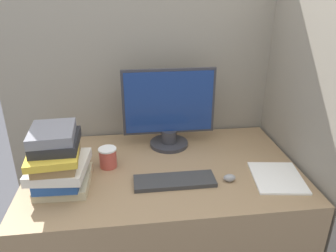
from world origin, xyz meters
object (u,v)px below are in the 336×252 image
at_px(book_stack, 58,160).
at_px(coffee_cup, 108,158).
at_px(monitor, 169,112).
at_px(keyboard, 175,181).
at_px(mouse, 229,178).

bearing_deg(book_stack, coffee_cup, 35.73).
height_order(monitor, keyboard, monitor).
xyz_separation_m(mouse, coffee_cup, (-0.56, 0.20, 0.03)).
xyz_separation_m(monitor, coffee_cup, (-0.33, -0.20, -0.15)).
bearing_deg(book_stack, mouse, -4.33).
bearing_deg(monitor, book_stack, -147.28).
distance_m(monitor, keyboard, 0.43).
bearing_deg(monitor, keyboard, -93.49).
bearing_deg(mouse, monitor, 119.90).
xyz_separation_m(coffee_cup, book_stack, (-0.20, -0.15, 0.08)).
distance_m(mouse, book_stack, 0.77).
bearing_deg(mouse, keyboard, 175.81).
xyz_separation_m(monitor, book_stack, (-0.53, -0.34, -0.07)).
height_order(mouse, book_stack, book_stack).
bearing_deg(keyboard, coffee_cup, 148.82).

